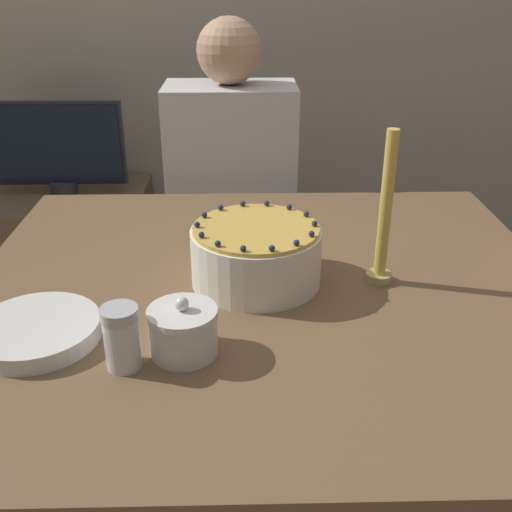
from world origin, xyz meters
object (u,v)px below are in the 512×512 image
at_px(sugar_bowl, 183,331).
at_px(sugar_shaker, 122,337).
at_px(tv_monitor, 58,147).
at_px(cake, 256,254).
at_px(person_man_blue_shirt, 233,237).
at_px(candle, 384,222).

relative_size(sugar_bowl, sugar_shaker, 1.08).
relative_size(sugar_bowl, tv_monitor, 0.24).
xyz_separation_m(sugar_shaker, tv_monitor, (-0.49, 1.39, -0.07)).
xyz_separation_m(cake, tv_monitor, (-0.71, 1.10, -0.08)).
bearing_deg(sugar_shaker, tv_monitor, 109.41).
bearing_deg(person_man_blue_shirt, candle, 113.17).
height_order(sugar_bowl, person_man_blue_shirt, person_man_blue_shirt).
distance_m(sugar_bowl, sugar_shaker, 0.10).
height_order(sugar_shaker, person_man_blue_shirt, person_man_blue_shirt).
bearing_deg(sugar_bowl, tv_monitor, 113.34).
bearing_deg(sugar_bowl, candle, 32.73).
height_order(cake, candle, candle).
bearing_deg(sugar_bowl, person_man_blue_shirt, 86.08).
bearing_deg(cake, sugar_bowl, -116.78).
height_order(sugar_shaker, tv_monitor, tv_monitor).
distance_m(sugar_shaker, tv_monitor, 1.48).
height_order(candle, person_man_blue_shirt, person_man_blue_shirt).
bearing_deg(person_man_blue_shirt, cake, 94.73).
bearing_deg(candle, person_man_blue_shirt, 113.17).
distance_m(sugar_shaker, person_man_blue_shirt, 1.07).
height_order(cake, sugar_bowl, cake).
distance_m(cake, candle, 0.27).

